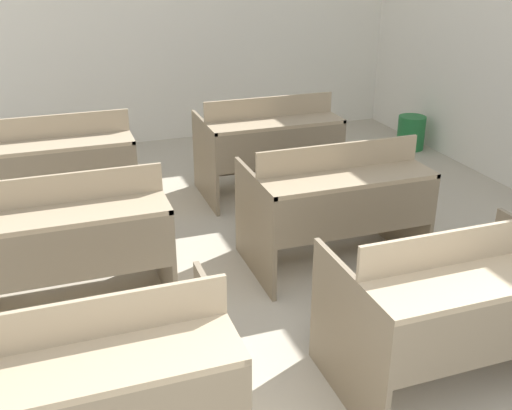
{
  "coord_description": "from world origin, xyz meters",
  "views": [
    {
      "loc": [
        -1.03,
        -0.7,
        2.09
      ],
      "look_at": [
        -0.03,
        2.13,
        0.78
      ],
      "focal_mm": 42.0,
      "sensor_mm": 36.0,
      "label": 1
    }
  ],
  "objects_px": {
    "bench_second_left": "(68,240)",
    "bench_front_left": "(86,390)",
    "bench_second_right": "(335,202)",
    "bench_front_right": "(456,304)",
    "bench_third_left": "(58,167)",
    "wastepaper_bin": "(411,133)",
    "bench_third_right": "(268,144)"
  },
  "relations": [
    {
      "from": "bench_second_left",
      "to": "bench_front_left",
      "type": "bearing_deg",
      "value": -90.55
    },
    {
      "from": "bench_front_left",
      "to": "bench_second_right",
      "type": "xyz_separation_m",
      "value": [
        1.77,
        1.37,
        0.0
      ]
    },
    {
      "from": "bench_front_left",
      "to": "bench_front_right",
      "type": "bearing_deg",
      "value": 1.1
    },
    {
      "from": "bench_second_left",
      "to": "bench_third_left",
      "type": "distance_m",
      "value": 1.35
    },
    {
      "from": "bench_second_left",
      "to": "bench_front_right",
      "type": "bearing_deg",
      "value": -37.57
    },
    {
      "from": "bench_front_right",
      "to": "bench_third_left",
      "type": "relative_size",
      "value": 1.0
    },
    {
      "from": "bench_second_right",
      "to": "wastepaper_bin",
      "type": "bearing_deg",
      "value": 46.41
    },
    {
      "from": "bench_second_right",
      "to": "bench_third_left",
      "type": "height_order",
      "value": "same"
    },
    {
      "from": "bench_front_left",
      "to": "bench_third_left",
      "type": "relative_size",
      "value": 1.0
    },
    {
      "from": "bench_front_right",
      "to": "bench_second_left",
      "type": "xyz_separation_m",
      "value": [
        -1.76,
        1.35,
        0.0
      ]
    },
    {
      "from": "bench_second_right",
      "to": "bench_second_left",
      "type": "bearing_deg",
      "value": 179.54
    },
    {
      "from": "bench_front_right",
      "to": "bench_second_right",
      "type": "xyz_separation_m",
      "value": [
        -0.0,
        1.34,
        0.0
      ]
    },
    {
      "from": "bench_front_left",
      "to": "wastepaper_bin",
      "type": "height_order",
      "value": "bench_front_left"
    },
    {
      "from": "bench_third_right",
      "to": "bench_second_left",
      "type": "bearing_deg",
      "value": -142.73
    },
    {
      "from": "bench_second_right",
      "to": "bench_third_right",
      "type": "bearing_deg",
      "value": 89.01
    },
    {
      "from": "bench_second_left",
      "to": "wastepaper_bin",
      "type": "bearing_deg",
      "value": 28.91
    },
    {
      "from": "bench_front_right",
      "to": "bench_second_left",
      "type": "bearing_deg",
      "value": 142.43
    },
    {
      "from": "bench_front_right",
      "to": "bench_third_right",
      "type": "relative_size",
      "value": 1.0
    },
    {
      "from": "bench_second_left",
      "to": "wastepaper_bin",
      "type": "height_order",
      "value": "bench_second_left"
    },
    {
      "from": "bench_third_left",
      "to": "bench_third_right",
      "type": "height_order",
      "value": "same"
    },
    {
      "from": "bench_front_right",
      "to": "bench_second_right",
      "type": "relative_size",
      "value": 1.0
    },
    {
      "from": "bench_front_right",
      "to": "bench_second_right",
      "type": "height_order",
      "value": "same"
    },
    {
      "from": "bench_front_left",
      "to": "wastepaper_bin",
      "type": "bearing_deg",
      "value": 42.63
    },
    {
      "from": "bench_second_right",
      "to": "bench_third_right",
      "type": "xyz_separation_m",
      "value": [
        0.02,
        1.37,
        0.0
      ]
    },
    {
      "from": "bench_front_left",
      "to": "bench_third_right",
      "type": "relative_size",
      "value": 1.0
    },
    {
      "from": "bench_front_left",
      "to": "bench_second_left",
      "type": "relative_size",
      "value": 1.0
    },
    {
      "from": "bench_second_right",
      "to": "bench_third_left",
      "type": "relative_size",
      "value": 1.0
    },
    {
      "from": "bench_front_right",
      "to": "bench_second_left",
      "type": "relative_size",
      "value": 1.0
    },
    {
      "from": "bench_front_left",
      "to": "bench_second_right",
      "type": "height_order",
      "value": "same"
    },
    {
      "from": "bench_second_left",
      "to": "bench_third_left",
      "type": "relative_size",
      "value": 1.0
    },
    {
      "from": "bench_second_left",
      "to": "bench_second_right",
      "type": "height_order",
      "value": "same"
    },
    {
      "from": "bench_second_right",
      "to": "wastepaper_bin",
      "type": "height_order",
      "value": "bench_second_right"
    }
  ]
}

